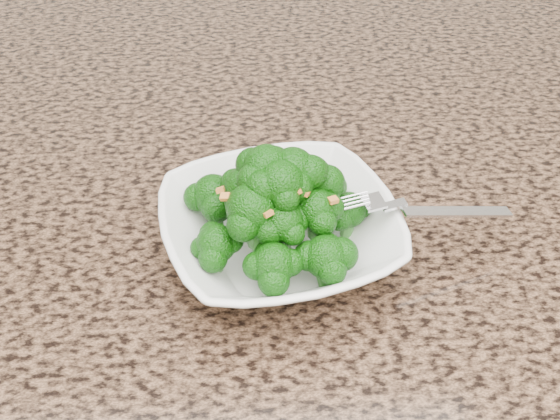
{
  "coord_description": "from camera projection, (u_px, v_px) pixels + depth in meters",
  "views": [
    {
      "loc": [
        0.1,
        -0.26,
        1.32
      ],
      "look_at": [
        0.12,
        0.19,
        0.95
      ],
      "focal_mm": 45.0,
      "sensor_mm": 36.0,
      "label": 1
    }
  ],
  "objects": [
    {
      "name": "fork",
      "position": [
        399.0,
        205.0,
        0.58
      ],
      "size": [
        0.17,
        0.06,
        0.01
      ],
      "primitive_type": null,
      "rotation": [
        0.0,
        0.0,
        0.2
      ],
      "color": "silver",
      "rests_on": "bowl"
    },
    {
      "name": "bowl",
      "position": [
        280.0,
        233.0,
        0.6
      ],
      "size": [
        0.24,
        0.24,
        0.05
      ],
      "primitive_type": "imported",
      "rotation": [
        0.0,
        0.0,
        0.23
      ],
      "color": "white",
      "rests_on": "granite_counter"
    },
    {
      "name": "broccoli_pile",
      "position": [
        280.0,
        178.0,
        0.56
      ],
      "size": [
        0.18,
        0.18,
        0.07
      ],
      "primitive_type": null,
      "color": "#0F4C08",
      "rests_on": "bowl"
    },
    {
      "name": "garlic_topping",
      "position": [
        280.0,
        138.0,
        0.54
      ],
      "size": [
        0.11,
        0.11,
        0.01
      ],
      "primitive_type": null,
      "color": "orange",
      "rests_on": "broccoli_pile"
    },
    {
      "name": "granite_counter",
      "position": [
        151.0,
        195.0,
        0.7
      ],
      "size": [
        1.64,
        1.04,
        0.03
      ],
      "primitive_type": "cube",
      "color": "brown",
      "rests_on": "cabinet"
    }
  ]
}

